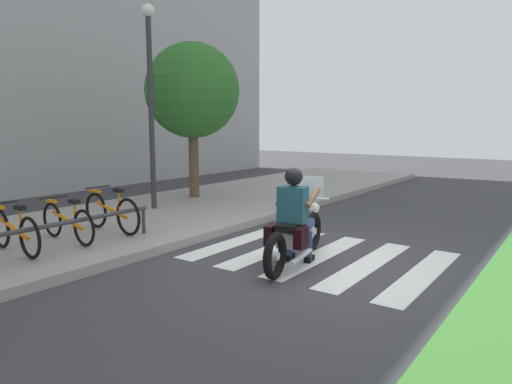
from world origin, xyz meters
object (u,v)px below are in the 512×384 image
at_px(street_lamp, 150,91).
at_px(tree_near_rack, 192,91).
at_px(motorcycle, 296,233).
at_px(bicycle_2, 67,222).
at_px(bike_rack, 62,226).
at_px(bicycle_1, 14,231).
at_px(bicycle_3, 111,212).
at_px(rider, 295,209).

distance_m(street_lamp, tree_near_rack, 1.82).
height_order(motorcycle, tree_near_rack, tree_near_rack).
bearing_deg(bicycle_2, bike_rack, -127.94).
relative_size(bicycle_2, street_lamp, 0.34).
bearing_deg(bicycle_1, bicycle_3, -0.03).
relative_size(rider, bicycle_1, 0.91).
bearing_deg(motorcycle, bicycle_1, 125.78).
height_order(bicycle_2, street_lamp, street_lamp).
xyz_separation_m(motorcycle, tree_near_rack, (3.14, 4.97, 2.42)).
xyz_separation_m(bicycle_1, bike_rack, (0.43, -0.55, 0.07)).
xyz_separation_m(bicycle_2, tree_near_rack, (4.71, 1.59, 2.40)).
relative_size(bicycle_2, tree_near_rack, 0.38).
height_order(bicycle_3, tree_near_rack, tree_near_rack).
distance_m(rider, tree_near_rack, 6.27).
relative_size(rider, tree_near_rack, 0.35).
distance_m(rider, street_lamp, 5.18).
height_order(rider, street_lamp, street_lamp).
height_order(street_lamp, tree_near_rack, street_lamp).
bearing_deg(rider, bicycle_3, 100.55).
xyz_separation_m(rider, bicycle_2, (-1.50, 3.39, -0.35)).
relative_size(bike_rack, street_lamp, 0.69).
height_order(bicycle_2, tree_near_rack, tree_near_rack).
xyz_separation_m(motorcycle, rider, (-0.08, -0.01, 0.37)).
xyz_separation_m(bicycle_1, bicycle_2, (0.86, 0.00, -0.01)).
height_order(bicycle_3, bike_rack, bicycle_3).
bearing_deg(bicycle_2, rider, -66.21).
distance_m(motorcycle, bicycle_3, 3.46).
height_order(bicycle_2, bicycle_3, bicycle_3).
relative_size(rider, bike_rack, 0.45).
bearing_deg(bicycle_3, bicycle_1, 179.97).
relative_size(bicycle_1, tree_near_rack, 0.38).
xyz_separation_m(motorcycle, street_lamp, (1.37, 4.57, 2.31)).
relative_size(bicycle_1, bicycle_2, 1.00).
bearing_deg(bicycle_2, tree_near_rack, 18.63).
height_order(bicycle_2, bike_rack, bicycle_2).
bearing_deg(street_lamp, tree_near_rack, 12.72).
bearing_deg(motorcycle, bike_rack, 125.35).
height_order(rider, bicycle_3, rider).
distance_m(bike_rack, street_lamp, 4.39).
height_order(motorcycle, rider, rider).
bearing_deg(street_lamp, bicycle_3, -150.18).
height_order(bicycle_1, bicycle_2, bicycle_1).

